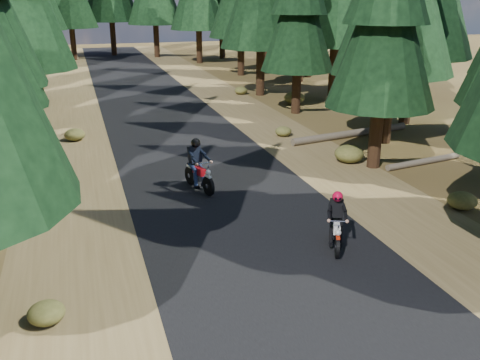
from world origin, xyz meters
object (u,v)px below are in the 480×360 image
Objects in this scene: rider_lead at (336,230)px; rider_follow at (199,173)px; log_far at (424,161)px; log_near at (351,134)px.

rider_lead is 0.86× the size of rider_follow.
rider_lead reaches higher than log_far.
log_near reaches higher than log_far.
rider_lead is at bearing 98.92° from rider_follow.
log_near is 1.78× the size of log_far.
rider_follow is (-8.64, -0.21, 0.45)m from log_far.
rider_lead is at bearing -131.56° from log_near.
rider_follow is at bearing 171.47° from log_far.
rider_lead is (-5.68, -9.77, 0.33)m from log_near.
log_near is 3.69× the size of rider_lead.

